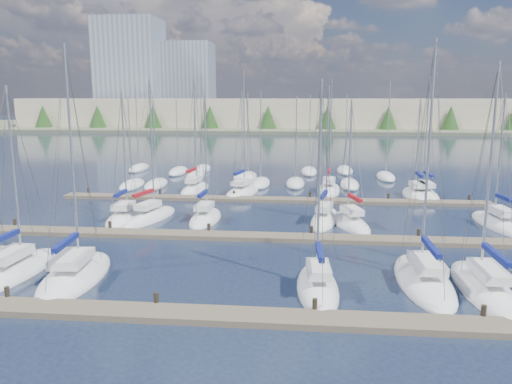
# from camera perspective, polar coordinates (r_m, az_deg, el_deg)

# --- Properties ---
(ground) EXTENTS (400.00, 400.00, 0.00)m
(ground) POSITION_cam_1_polar(r_m,az_deg,el_deg) (81.08, 3.18, 3.31)
(ground) COLOR #202B41
(ground) RESTS_ON ground
(dock_near) EXTENTS (44.00, 1.93, 1.10)m
(dock_near) POSITION_cam_1_polar(r_m,az_deg,el_deg) (24.88, -2.78, -14.01)
(dock_near) COLOR #6B5E4C
(dock_near) RESTS_ON ground
(dock_mid) EXTENTS (44.00, 1.93, 1.10)m
(dock_mid) POSITION_cam_1_polar(r_m,az_deg,el_deg) (37.95, 0.30, -5.14)
(dock_mid) COLOR #6B5E4C
(dock_mid) RESTS_ON ground
(dock_far) EXTENTS (44.00, 1.93, 1.10)m
(dock_far) POSITION_cam_1_polar(r_m,az_deg,el_deg) (51.51, 1.74, -0.87)
(dock_far) COLOR #6B5E4C
(dock_far) RESTS_ON ground
(sailboat_h) EXTENTS (2.71, 6.91, 11.81)m
(sailboat_h) POSITION_cam_1_polar(r_m,az_deg,el_deg) (45.16, -14.71, -2.86)
(sailboat_h) COLOR white
(sailboat_h) RESTS_ON ground
(sailboat_k) EXTENTS (3.46, 8.20, 12.26)m
(sailboat_k) POSITION_cam_1_polar(r_m,az_deg,el_deg) (43.59, 7.85, -3.08)
(sailboat_k) COLOR white
(sailboat_k) RESTS_ON ground
(sailboat_f) EXTENTS (2.64, 9.30, 13.21)m
(sailboat_f) POSITION_cam_1_polar(r_m,az_deg,el_deg) (30.72, 24.66, -10.03)
(sailboat_f) COLOR white
(sailboat_f) RESTS_ON ground
(sailboat_e) EXTENTS (3.01, 9.24, 14.48)m
(sailboat_e) POSITION_cam_1_polar(r_m,az_deg,el_deg) (30.82, 18.61, -9.52)
(sailboat_e) COLOR white
(sailboat_e) RESTS_ON ground
(sailboat_o) EXTENTS (4.39, 8.01, 14.24)m
(sailboat_o) POSITION_cam_1_polar(r_m,az_deg,el_deg) (55.35, -1.56, -0.00)
(sailboat_o) COLOR white
(sailboat_o) RESTS_ON ground
(sailboat_c) EXTENTS (3.97, 8.88, 14.28)m
(sailboat_c) POSITION_cam_1_polar(r_m,az_deg,el_deg) (31.86, -19.92, -8.93)
(sailboat_c) COLOR white
(sailboat_c) RESTS_ON ground
(sailboat_l) EXTENTS (4.13, 7.48, 11.07)m
(sailboat_l) POSITION_cam_1_polar(r_m,az_deg,el_deg) (42.58, 10.70, -3.52)
(sailboat_l) COLOR white
(sailboat_l) RESTS_ON ground
(sailboat_q) EXTENTS (2.68, 7.51, 11.07)m
(sailboat_q) POSITION_cam_1_polar(r_m,az_deg,el_deg) (56.57, 17.84, -0.31)
(sailboat_q) COLOR white
(sailboat_q) RESTS_ON ground
(sailboat_p) EXTENTS (3.16, 7.95, 13.28)m
(sailboat_p) POSITION_cam_1_polar(r_m,az_deg,el_deg) (57.28, 8.31, 0.25)
(sailboat_p) COLOR white
(sailboat_p) RESTS_ON ground
(sailboat_j) EXTENTS (2.64, 6.84, 11.66)m
(sailboat_j) POSITION_cam_1_polar(r_m,az_deg,el_deg) (43.67, -5.81, -3.01)
(sailboat_j) COLOR white
(sailboat_j) RESTS_ON ground
(sailboat_r) EXTENTS (2.66, 8.28, 13.49)m
(sailboat_r) POSITION_cam_1_polar(r_m,az_deg,el_deg) (57.29, 18.68, -0.21)
(sailboat_r) COLOR white
(sailboat_r) RESTS_ON ground
(sailboat_n) EXTENTS (3.07, 7.65, 13.56)m
(sailboat_n) POSITION_cam_1_polar(r_m,az_deg,el_deg) (57.47, -7.00, 0.33)
(sailboat_n) COLOR white
(sailboat_n) RESTS_ON ground
(sailboat_d) EXTENTS (2.64, 7.47, 12.27)m
(sailboat_d) POSITION_cam_1_polar(r_m,az_deg,el_deg) (28.44, 7.05, -10.72)
(sailboat_d) COLOR white
(sailboat_d) RESTS_ON ground
(sailboat_i) EXTENTS (4.01, 8.13, 12.94)m
(sailboat_i) POSITION_cam_1_polar(r_m,az_deg,el_deg) (44.82, -11.95, -2.82)
(sailboat_i) COLOR white
(sailboat_i) RESTS_ON ground
(sailboat_m) EXTENTS (3.33, 8.51, 11.67)m
(sailboat_m) POSITION_cam_1_polar(r_m,az_deg,el_deg) (46.31, 25.90, -3.28)
(sailboat_m) COLOR white
(sailboat_m) RESTS_ON ground
(sailboat_b) EXTENTS (3.06, 8.81, 12.02)m
(sailboat_b) POSITION_cam_1_polar(r_m,az_deg,el_deg) (34.04, -25.79, -8.12)
(sailboat_b) COLOR white
(sailboat_b) RESTS_ON ground
(distant_boats) EXTENTS (36.93, 20.75, 13.30)m
(distant_boats) POSITION_cam_1_polar(r_m,az_deg,el_deg) (65.35, -1.24, 1.76)
(distant_boats) COLOR #9EA0A5
(distant_boats) RESTS_ON ground
(shoreline) EXTENTS (400.00, 60.00, 38.00)m
(shoreline) POSITION_cam_1_polar(r_m,az_deg,el_deg) (170.92, 0.02, 9.78)
(shoreline) COLOR #666B51
(shoreline) RESTS_ON ground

